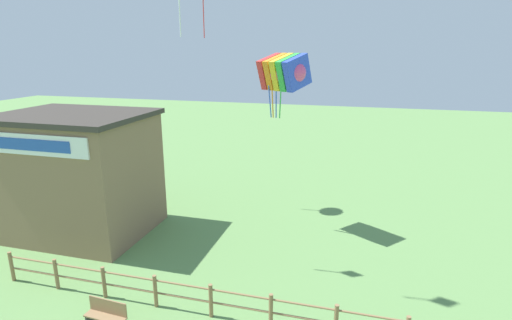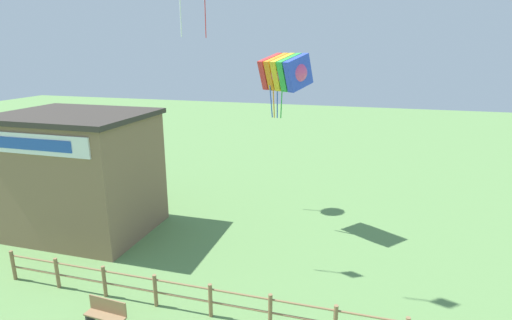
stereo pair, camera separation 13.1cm
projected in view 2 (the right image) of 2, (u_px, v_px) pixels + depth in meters
wooden_fence at (240, 303)px, 13.35m from camera, size 19.13×0.14×1.25m
seaside_building at (80, 173)px, 19.69m from camera, size 6.90×5.40×6.01m
park_bench_by_building at (106, 313)px, 13.20m from camera, size 1.48×0.50×0.96m
kite_rainbow_parafoil at (285, 72)px, 18.82m from camera, size 3.03×2.79×3.06m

